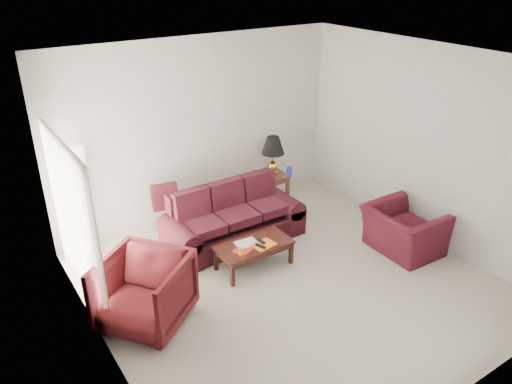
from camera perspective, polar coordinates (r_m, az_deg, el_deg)
floor at (r=7.00m, az=3.93°, el=-10.31°), size 5.00×5.00×0.00m
blinds at (r=6.57m, az=-20.16°, el=-3.44°), size 0.10×2.00×2.16m
sofa at (r=7.69m, az=-2.54°, el=-2.80°), size 2.24×1.14×0.88m
throw_pillow at (r=7.84m, az=-10.39°, el=-0.54°), size 0.44×0.27×0.43m
end_table at (r=8.96m, az=1.77°, el=0.39°), size 0.54×0.54×0.55m
table_lamp at (r=8.79m, az=1.94°, el=4.23°), size 0.46×0.46×0.68m
clock at (r=8.66m, az=1.51°, el=1.89°), size 0.13×0.05×0.12m
blue_canister at (r=8.81m, az=3.82°, el=2.37°), size 0.11×0.11×0.15m
picture_frame at (r=8.89m, az=0.25°, el=2.69°), size 0.19×0.21×0.05m
floor_lamp at (r=7.52m, az=-19.09°, el=-1.26°), size 0.33×0.33×1.75m
armchair_left at (r=6.21m, az=-12.67°, el=-11.10°), size 1.38×1.37×0.91m
armchair_right at (r=7.82m, az=16.50°, el=-4.21°), size 0.97×1.09×0.69m
coffee_table at (r=7.20m, az=-0.24°, el=-7.24°), size 1.20×0.85×0.38m
magazine_red at (r=6.97m, az=-1.39°, el=-6.52°), size 0.36×0.33×0.02m
magazine_white at (r=7.10m, az=-1.07°, el=-5.87°), size 0.32×0.25×0.02m
magazine_orange at (r=7.07m, az=0.90°, el=-6.04°), size 0.35×0.28×0.02m
remote_a at (r=7.00m, az=0.54°, el=-6.20°), size 0.10×0.17×0.02m
remote_b at (r=7.12m, az=0.53°, el=-5.60°), size 0.06×0.18×0.02m
yellow_glass at (r=6.84m, az=-1.78°, el=-6.79°), size 0.07×0.07×0.11m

